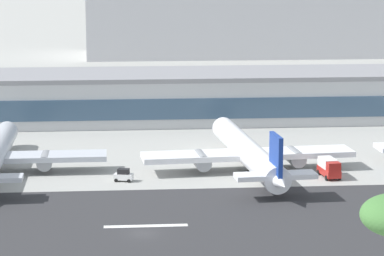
# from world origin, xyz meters

# --- Properties ---
(ground_plane) EXTENTS (1400.00, 1400.00, 0.00)m
(ground_plane) POSITION_xyz_m (0.00, 0.00, 0.00)
(ground_plane) COLOR #9E9E99
(runway_strip) EXTENTS (800.00, 39.92, 0.08)m
(runway_strip) POSITION_xyz_m (0.00, 3.40, 0.04)
(runway_strip) COLOR #2D2D30
(runway_strip) RESTS_ON ground_plane
(runway_centreline_dash_4) EXTENTS (12.00, 1.20, 0.01)m
(runway_centreline_dash_4) POSITION_xyz_m (0.56, 3.40, 0.09)
(runway_centreline_dash_4) COLOR white
(runway_centreline_dash_4) RESTS_ON runway_strip
(terminal_building) EXTENTS (169.32, 23.72, 11.28)m
(terminal_building) POSITION_xyz_m (18.77, 86.12, 5.64)
(terminal_building) COLOR #B7BABC
(terminal_building) RESTS_ON ground_plane
(distant_hotel_block) EXTENTS (120.28, 39.22, 36.92)m
(distant_hotel_block) POSITION_xyz_m (45.53, 222.12, 18.46)
(distant_hotel_block) COLOR #BCBCC1
(distant_hotel_block) RESTS_ON ground_plane
(airliner_navy_tail_gate_1) EXTENTS (38.56, 50.12, 10.47)m
(airliner_navy_tail_gate_1) POSITION_xyz_m (19.98, 34.49, 3.34)
(airliner_navy_tail_gate_1) COLOR white
(airliner_navy_tail_gate_1) RESTS_ON ground_plane
(service_baggage_tug_1) EXTENTS (3.50, 2.53, 2.20)m
(service_baggage_tug_1) POSITION_xyz_m (-2.44, 29.59, 1.05)
(service_baggage_tug_1) COLOR white
(service_baggage_tug_1) RESTS_ON ground_plane
(service_box_truck_2) EXTENTS (3.25, 6.24, 3.25)m
(service_box_truck_2) POSITION_xyz_m (33.26, 29.41, 1.79)
(service_box_truck_2) COLOR #B2231E
(service_box_truck_2) RESTS_ON ground_plane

